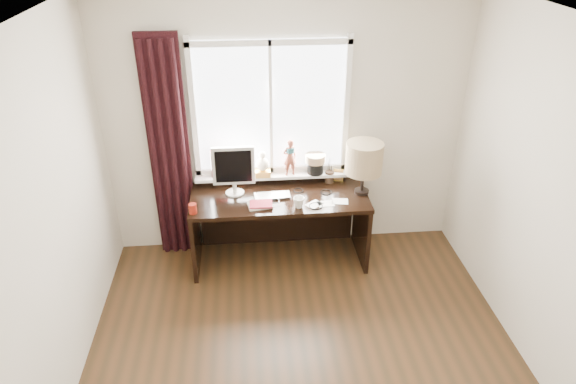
{
  "coord_description": "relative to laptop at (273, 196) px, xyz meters",
  "views": [
    {
      "loc": [
        -0.4,
        -2.64,
        3.18
      ],
      "look_at": [
        -0.05,
        1.25,
        1.0
      ],
      "focal_mm": 32.0,
      "sensor_mm": 36.0,
      "label": 1
    }
  ],
  "objects": [
    {
      "name": "table_lamp",
      "position": [
        0.87,
        0.01,
        0.35
      ],
      "size": [
        0.35,
        0.35,
        0.52
      ],
      "color": "black",
      "rests_on": "desk"
    },
    {
      "name": "desk",
      "position": [
        0.07,
        0.12,
        -0.26
      ],
      "size": [
        1.7,
        0.7,
        0.75
      ],
      "color": "black",
      "rests_on": "floor"
    },
    {
      "name": "wall_left",
      "position": [
        -1.58,
        -1.61,
        0.54
      ],
      "size": [
        0.0,
        4.0,
        2.6
      ],
      "primitive_type": "cube",
      "rotation": [
        1.57,
        0.0,
        1.57
      ],
      "color": "beige",
      "rests_on": "ground"
    },
    {
      "name": "window",
      "position": [
        0.01,
        0.34,
        0.54
      ],
      "size": [
        1.52,
        0.21,
        1.4
      ],
      "color": "white",
      "rests_on": "ground"
    },
    {
      "name": "ceiling",
      "position": [
        0.17,
        -1.61,
        1.84
      ],
      "size": [
        3.5,
        4.0,
        0.0
      ],
      "primitive_type": "cube",
      "color": "white",
      "rests_on": "wall_back"
    },
    {
      "name": "laptop",
      "position": [
        0.0,
        0.0,
        0.0
      ],
      "size": [
        0.35,
        0.23,
        0.03
      ],
      "primitive_type": "imported",
      "rotation": [
        0.0,
        0.0,
        0.04
      ],
      "color": "silver",
      "rests_on": "desk"
    },
    {
      "name": "curtain",
      "position": [
        -0.97,
        0.29,
        0.35
      ],
      "size": [
        0.38,
        0.09,
        2.25
      ],
      "color": "black",
      "rests_on": "floor"
    },
    {
      "name": "wall_back",
      "position": [
        0.17,
        0.39,
        0.54
      ],
      "size": [
        3.5,
        0.0,
        2.6
      ],
      "primitive_type": "cube",
      "rotation": [
        1.57,
        0.0,
        0.0
      ],
      "color": "beige",
      "rests_on": "ground"
    },
    {
      "name": "brush_holder",
      "position": [
        0.59,
        0.25,
        0.05
      ],
      "size": [
        0.09,
        0.09,
        0.25
      ],
      "color": "black",
      "rests_on": "desk"
    },
    {
      "name": "notebook_stack",
      "position": [
        -0.12,
        -0.16,
        0.0
      ],
      "size": [
        0.24,
        0.19,
        0.03
      ],
      "color": "beige",
      "rests_on": "desk"
    },
    {
      "name": "red_cup",
      "position": [
        -0.73,
        -0.23,
        0.03
      ],
      "size": [
        0.07,
        0.07,
        0.09
      ],
      "primitive_type": "cylinder",
      "color": "maroon",
      "rests_on": "desk"
    },
    {
      "name": "loose_papers",
      "position": [
        0.5,
        -0.16,
        -0.01
      ],
      "size": [
        0.42,
        0.19,
        0.0
      ],
      "color": "white",
      "rests_on": "desk"
    },
    {
      "name": "desk_cables",
      "position": [
        0.4,
        -0.05,
        -0.01
      ],
      "size": [
        0.41,
        0.46,
        0.01
      ],
      "color": "black",
      "rests_on": "desk"
    },
    {
      "name": "icon_frame",
      "position": [
        0.68,
        0.27,
        0.05
      ],
      "size": [
        0.1,
        0.04,
        0.13
      ],
      "color": "gold",
      "rests_on": "desk"
    },
    {
      "name": "mug",
      "position": [
        0.23,
        -0.21,
        0.04
      ],
      "size": [
        0.14,
        0.15,
        0.11
      ],
      "primitive_type": "imported",
      "rotation": [
        0.0,
        0.0,
        0.86
      ],
      "color": "white",
      "rests_on": "desk"
    },
    {
      "name": "monitor",
      "position": [
        -0.36,
        0.1,
        0.26
      ],
      "size": [
        0.4,
        0.18,
        0.49
      ],
      "color": "beige",
      "rests_on": "desk"
    }
  ]
}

